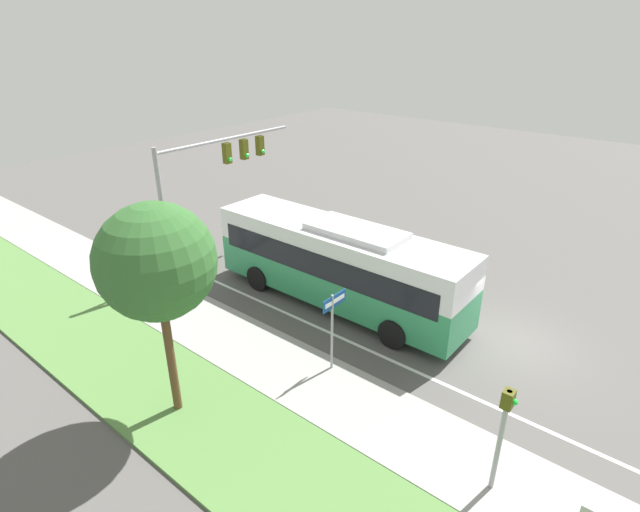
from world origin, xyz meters
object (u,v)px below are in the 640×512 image
Objects in this scene: pedestrian_signal at (503,425)px; street_sign at (333,319)px; bus at (338,261)px; signal_gantry at (212,172)px.

pedestrian_signal reaches higher than street_sign.
street_sign is (-3.52, -2.48, 0.02)m from bus.
street_sign is (-2.85, -8.88, -2.54)m from signal_gantry.
pedestrian_signal is 1.07× the size of street_sign.
pedestrian_signal is at bearing -105.60° from signal_gantry.
pedestrian_signal is at bearing -102.13° from street_sign.
pedestrian_signal is 5.95m from street_sign.
pedestrian_signal is (-4.10, -14.70, -2.42)m from signal_gantry.
signal_gantry is at bearing 72.19° from street_sign.
signal_gantry is 9.67m from street_sign.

